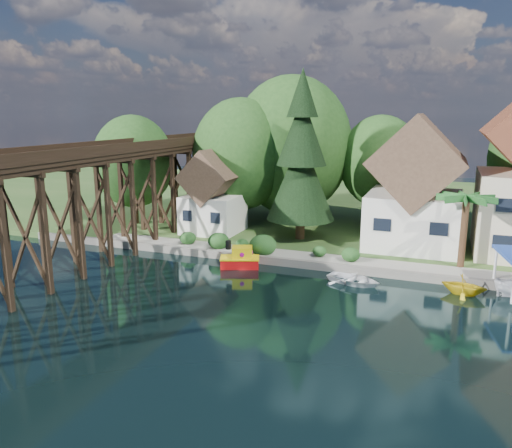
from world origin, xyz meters
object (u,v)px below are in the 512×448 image
object	(u,v)px
tugboat	(240,259)
palm_tree	(466,200)
conifer	(301,159)
shed	(213,197)
house_left	(415,192)
boat_white_a	(354,278)
boat_yellow	(464,284)
trestle_bridge	(105,193)

from	to	relation	value
tugboat	palm_tree	bearing A→B (deg)	15.20
conifer	shed	bearing A→B (deg)	-177.75
tugboat	house_left	bearing A→B (deg)	38.52
house_left	boat_white_a	world-z (taller)	house_left
house_left	boat_yellow	distance (m)	11.39
palm_tree	boat_white_a	xyz separation A→B (m)	(-6.91, -4.93, -5.09)
trestle_bridge	palm_tree	distance (m)	27.37
palm_tree	shed	bearing A→B (deg)	170.31
shed	trestle_bridge	bearing A→B (deg)	-118.19
house_left	palm_tree	distance (m)	6.46
boat_white_a	boat_yellow	distance (m)	7.07
trestle_bridge	boat_white_a	distance (m)	20.50
trestle_bridge	house_left	bearing A→B (deg)	25.21
trestle_bridge	boat_yellow	xyz separation A→B (m)	(26.93, 1.09, -4.62)
trestle_bridge	boat_white_a	world-z (taller)	trestle_bridge
trestle_bridge	boat_yellow	size ratio (longest dim) A/B	15.92
palm_tree	trestle_bridge	bearing A→B (deg)	-168.18
palm_tree	conifer	bearing A→B (deg)	163.14
boat_white_a	boat_yellow	size ratio (longest dim) A/B	1.35
house_left	shed	world-z (taller)	house_left
shed	boat_yellow	distance (m)	23.63
palm_tree	tugboat	size ratio (longest dim) A/B	1.70
shed	boat_white_a	distance (m)	17.55
house_left	boat_yellow	bearing A→B (deg)	-68.03
tugboat	boat_yellow	xyz separation A→B (m)	(15.85, -0.25, 0.09)
trestle_bridge	boat_white_a	bearing A→B (deg)	1.95
trestle_bridge	boat_yellow	distance (m)	27.34
shed	tugboat	bearing A→B (deg)	-52.72
tugboat	boat_yellow	distance (m)	15.85
boat_yellow	conifer	bearing A→B (deg)	68.37
boat_yellow	tugboat	bearing A→B (deg)	99.86
palm_tree	tugboat	xyz separation A→B (m)	(-15.71, -4.27, -4.83)
trestle_bridge	tugboat	bearing A→B (deg)	6.89
conifer	tugboat	distance (m)	11.11
house_left	shed	xyz separation A→B (m)	(-18.00, -1.50, -1.31)
shed	tugboat	xyz separation A→B (m)	(6.08, -7.99, -3.18)
palm_tree	boat_yellow	size ratio (longest dim) A/B	2.05
boat_white_a	conifer	bearing A→B (deg)	50.73
shed	house_left	bearing A→B (deg)	4.77
house_left	conifer	xyz separation A→B (m)	(-9.57, -1.17, 2.48)
boat_white_a	trestle_bridge	bearing A→B (deg)	106.97
house_left	tugboat	world-z (taller)	house_left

